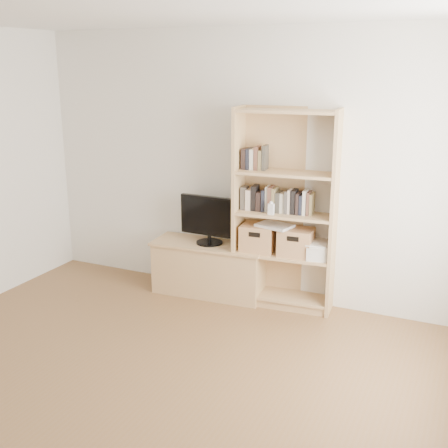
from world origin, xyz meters
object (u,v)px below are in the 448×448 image
Objects in this scene: tv_stand at (210,269)px; bookshelf at (285,211)px; television at (209,220)px; baby_monitor at (271,209)px; laptop at (275,226)px; basket_left at (258,238)px; basket_right at (296,242)px.

bookshelf reaches higher than tv_stand.
television is 5.90× the size of baby_monitor.
tv_stand is 0.87m from laptop.
basket_right is at bearing -0.26° from basket_left.
baby_monitor is at bearing -34.42° from basket_left.
bookshelf reaches higher than television.
basket_right is 0.25m from laptop.
laptop is at bearing -176.93° from basket_right.
laptop reaches higher than tv_stand.
tv_stand is 0.97m from basket_right.
television reaches higher than laptop.
basket_left reaches higher than tv_stand.
basket_right reaches higher than tv_stand.
laptop is (0.68, 0.02, 0.54)m from tv_stand.
baby_monitor reaches higher than laptop.
laptop is (0.16, 0.01, 0.14)m from basket_left.
basket_right is (0.12, 0.00, -0.29)m from bookshelf.
tv_stand is 1.82× the size of television.
basket_left is (-0.25, -0.03, -0.29)m from bookshelf.
bookshelf is (0.77, 0.04, 0.69)m from tv_stand.
bookshelf is at bearing 52.87° from baby_monitor.
bookshelf is 6.03× the size of basket_left.
laptop is (0.68, 0.02, 0.02)m from television.
television is (0.00, 0.00, 0.52)m from tv_stand.
tv_stand is at bearing 0.00° from television.
basket_left is (0.52, 0.01, -0.12)m from television.
bookshelf is 0.18m from laptop.
bookshelf is 18.30× the size of baby_monitor.
bookshelf reaches higher than basket_left.
basket_right is 0.97× the size of laptop.
tv_stand is 0.65m from basket_left.
bookshelf reaches higher than laptop.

